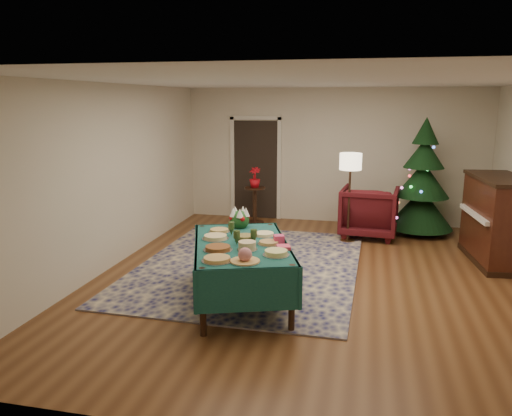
% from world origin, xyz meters
% --- Properties ---
extents(room_shell, '(7.00, 7.00, 7.00)m').
position_xyz_m(room_shell, '(0.00, 0.00, 1.35)').
color(room_shell, '#593319').
rests_on(room_shell, ground).
extents(doorway, '(1.08, 0.04, 2.16)m').
position_xyz_m(doorway, '(-1.60, 3.48, 1.10)').
color(doorway, black).
rests_on(doorway, ground).
extents(rug, '(3.29, 4.27, 0.02)m').
position_xyz_m(rug, '(-0.99, 0.35, 0.01)').
color(rug, '#14164C').
rests_on(rug, ground).
extents(buffet_table, '(1.70, 2.21, 0.76)m').
position_xyz_m(buffet_table, '(-0.77, -1.00, 0.61)').
color(buffet_table, black).
rests_on(buffet_table, ground).
extents(platter_0, '(0.34, 0.34, 0.05)m').
position_xyz_m(platter_0, '(-0.85, -1.74, 0.78)').
color(platter_0, silver).
rests_on(platter_0, buffet_table).
extents(platter_1, '(0.33, 0.33, 0.16)m').
position_xyz_m(platter_1, '(-0.55, -1.71, 0.82)').
color(platter_1, silver).
rests_on(platter_1, buffet_table).
extents(platter_2, '(0.30, 0.30, 0.06)m').
position_xyz_m(platter_2, '(-0.27, -1.40, 0.79)').
color(platter_2, silver).
rests_on(platter_2, buffet_table).
extents(platter_3, '(0.34, 0.34, 0.05)m').
position_xyz_m(platter_3, '(-0.96, -1.36, 0.78)').
color(platter_3, silver).
rests_on(platter_3, buffet_table).
extents(platter_4, '(0.24, 0.24, 0.10)m').
position_xyz_m(platter_4, '(-0.63, -1.27, 0.81)').
color(platter_4, silver).
rests_on(platter_4, buffet_table).
extents(platter_5, '(0.27, 0.27, 0.04)m').
position_xyz_m(platter_5, '(-0.43, -0.99, 0.78)').
color(platter_5, silver).
rests_on(platter_5, buffet_table).
extents(platter_6, '(0.33, 0.33, 0.05)m').
position_xyz_m(platter_6, '(-1.13, -0.91, 0.78)').
color(platter_6, silver).
rests_on(platter_6, buffet_table).
extents(platter_7, '(0.27, 0.27, 0.07)m').
position_xyz_m(platter_7, '(-0.74, -0.90, 0.79)').
color(platter_7, silver).
rests_on(platter_7, buffet_table).
extents(platter_8, '(0.28, 0.28, 0.04)m').
position_xyz_m(platter_8, '(-0.56, -0.62, 0.78)').
color(platter_8, silver).
rests_on(platter_8, buffet_table).
extents(platter_9, '(0.28, 0.28, 0.04)m').
position_xyz_m(platter_9, '(-1.18, -0.57, 0.78)').
color(platter_9, silver).
rests_on(platter_9, buffet_table).
extents(goblet_0, '(0.08, 0.08, 0.18)m').
position_xyz_m(goblet_0, '(-0.98, -0.70, 0.85)').
color(goblet_0, '#2D471E').
rests_on(goblet_0, buffet_table).
extents(goblet_1, '(0.08, 0.08, 0.18)m').
position_xyz_m(goblet_1, '(-0.62, -1.00, 0.85)').
color(goblet_1, '#2D471E').
rests_on(goblet_1, buffet_table).
extents(goblet_2, '(0.08, 0.08, 0.18)m').
position_xyz_m(goblet_2, '(-0.80, -1.10, 0.85)').
color(goblet_2, '#2D471E').
rests_on(goblet_2, buffet_table).
extents(napkin_stack, '(0.19, 0.19, 0.04)m').
position_xyz_m(napkin_stack, '(-0.23, -1.14, 0.78)').
color(napkin_stack, '#F44366').
rests_on(napkin_stack, buffet_table).
extents(gift_box, '(0.15, 0.15, 0.10)m').
position_xyz_m(gift_box, '(-0.32, -0.92, 0.81)').
color(gift_box, '#DA3C6F').
rests_on(gift_box, buffet_table).
extents(centerpiece, '(0.27, 0.27, 0.31)m').
position_xyz_m(centerpiece, '(-0.98, -0.27, 0.89)').
color(centerpiece, '#1E4C1E').
rests_on(centerpiece, buffet_table).
extents(armchair, '(1.07, 1.02, 1.01)m').
position_xyz_m(armchair, '(0.75, 2.46, 0.51)').
color(armchair, '#4A0F15').
rests_on(armchair, ground).
extents(floor_lamp, '(0.38, 0.38, 1.57)m').
position_xyz_m(floor_lamp, '(0.40, 2.02, 1.33)').
color(floor_lamp, '#A57F3F').
rests_on(floor_lamp, ground).
extents(side_table, '(0.42, 0.42, 0.75)m').
position_xyz_m(side_table, '(-1.50, 2.94, 0.36)').
color(side_table, black).
rests_on(side_table, ground).
extents(potted_plant, '(0.23, 0.40, 0.23)m').
position_xyz_m(potted_plant, '(-1.50, 2.94, 0.86)').
color(potted_plant, red).
rests_on(potted_plant, side_table).
extents(christmas_tree, '(1.24, 1.24, 2.16)m').
position_xyz_m(christmas_tree, '(1.69, 2.90, 0.97)').
color(christmas_tree, black).
rests_on(christmas_tree, ground).
extents(piano, '(0.87, 1.60, 1.33)m').
position_xyz_m(piano, '(2.65, 1.36, 0.65)').
color(piano, black).
rests_on(piano, ground).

